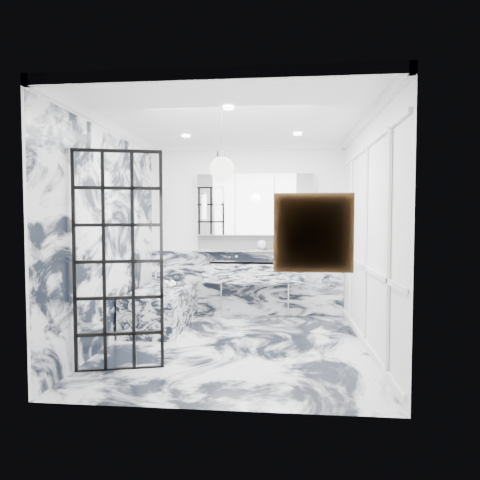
# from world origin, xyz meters

# --- Properties ---
(floor) EXTENTS (3.60, 3.60, 0.00)m
(floor) POSITION_xyz_m (0.00, 0.00, 0.00)
(floor) COLOR silver
(floor) RESTS_ON ground
(ceiling) EXTENTS (3.60, 3.60, 0.00)m
(ceiling) POSITION_xyz_m (0.00, 0.00, 2.80)
(ceiling) COLOR white
(ceiling) RESTS_ON wall_back
(wall_back) EXTENTS (3.60, 0.00, 3.60)m
(wall_back) POSITION_xyz_m (0.00, 1.80, 1.40)
(wall_back) COLOR white
(wall_back) RESTS_ON floor
(wall_front) EXTENTS (3.60, 0.00, 3.60)m
(wall_front) POSITION_xyz_m (0.00, -1.80, 1.40)
(wall_front) COLOR white
(wall_front) RESTS_ON floor
(wall_left) EXTENTS (0.00, 3.60, 3.60)m
(wall_left) POSITION_xyz_m (-1.60, 0.00, 1.40)
(wall_left) COLOR white
(wall_left) RESTS_ON floor
(wall_right) EXTENTS (0.00, 3.60, 3.60)m
(wall_right) POSITION_xyz_m (1.60, 0.00, 1.40)
(wall_right) COLOR white
(wall_right) RESTS_ON floor
(marble_clad_back) EXTENTS (3.18, 0.05, 1.05)m
(marble_clad_back) POSITION_xyz_m (0.00, 1.78, 0.53)
(marble_clad_back) COLOR silver
(marble_clad_back) RESTS_ON floor
(marble_clad_left) EXTENTS (0.02, 3.56, 2.68)m
(marble_clad_left) POSITION_xyz_m (-1.59, 0.00, 1.34)
(marble_clad_left) COLOR silver
(marble_clad_left) RESTS_ON floor
(panel_molding) EXTENTS (0.03, 3.40, 2.30)m
(panel_molding) POSITION_xyz_m (1.58, 0.00, 1.30)
(panel_molding) COLOR white
(panel_molding) RESTS_ON floor
(soap_bottle_a) EXTENTS (0.10, 0.10, 0.21)m
(soap_bottle_a) POSITION_xyz_m (0.54, 1.71, 1.19)
(soap_bottle_a) COLOR #8C5919
(soap_bottle_a) RESTS_ON ledge
(soap_bottle_b) EXTENTS (0.08, 0.08, 0.15)m
(soap_bottle_b) POSITION_xyz_m (0.67, 1.71, 1.17)
(soap_bottle_b) COLOR #4C4C51
(soap_bottle_b) RESTS_ON ledge
(soap_bottle_c) EXTENTS (0.15, 0.15, 0.16)m
(soap_bottle_c) POSITION_xyz_m (1.00, 1.71, 1.17)
(soap_bottle_c) COLOR silver
(soap_bottle_c) RESTS_ON ledge
(face_pot) EXTENTS (0.16, 0.16, 0.16)m
(face_pot) POSITION_xyz_m (0.26, 1.71, 1.17)
(face_pot) COLOR white
(face_pot) RESTS_ON ledge
(amber_bottle) EXTENTS (0.04, 0.04, 0.10)m
(amber_bottle) POSITION_xyz_m (0.43, 1.71, 1.14)
(amber_bottle) COLOR #8C5919
(amber_bottle) RESTS_ON ledge
(flower_vase) EXTENTS (0.09, 0.09, 0.12)m
(flower_vase) POSITION_xyz_m (-0.85, 0.15, 0.61)
(flower_vase) COLOR silver
(flower_vase) RESTS_ON bathtub
(crittall_door) EXTENTS (0.86, 0.26, 2.29)m
(crittall_door) POSITION_xyz_m (-1.11, -0.94, 1.14)
(crittall_door) COLOR black
(crittall_door) RESTS_ON floor
(artwork) EXTENTS (0.54, 0.05, 0.54)m
(artwork) POSITION_xyz_m (0.83, -1.76, 1.48)
(artwork) COLOR gold
(artwork) RESTS_ON wall_front
(pendant_light) EXTENTS (0.23, 0.23, 0.23)m
(pendant_light) POSITION_xyz_m (0.01, -1.18, 2.06)
(pendant_light) COLOR white
(pendant_light) RESTS_ON ceiling
(trough_sink) EXTENTS (1.60, 0.45, 0.30)m
(trough_sink) POSITION_xyz_m (0.15, 1.55, 0.73)
(trough_sink) COLOR silver
(trough_sink) RESTS_ON wall_back
(ledge) EXTENTS (1.90, 0.14, 0.04)m
(ledge) POSITION_xyz_m (0.15, 1.72, 1.07)
(ledge) COLOR silver
(ledge) RESTS_ON wall_back
(subway_tile) EXTENTS (1.90, 0.03, 0.23)m
(subway_tile) POSITION_xyz_m (0.15, 1.78, 1.21)
(subway_tile) COLOR white
(subway_tile) RESTS_ON wall_back
(mirror_cabinet) EXTENTS (1.90, 0.16, 1.00)m
(mirror_cabinet) POSITION_xyz_m (0.15, 1.73, 1.82)
(mirror_cabinet) COLOR white
(mirror_cabinet) RESTS_ON wall_back
(sconce_left) EXTENTS (0.07, 0.07, 0.40)m
(sconce_left) POSITION_xyz_m (-0.67, 1.63, 1.78)
(sconce_left) COLOR white
(sconce_left) RESTS_ON mirror_cabinet
(sconce_right) EXTENTS (0.07, 0.07, 0.40)m
(sconce_right) POSITION_xyz_m (0.97, 1.63, 1.78)
(sconce_right) COLOR white
(sconce_right) RESTS_ON mirror_cabinet
(bathtub) EXTENTS (0.75, 1.65, 0.55)m
(bathtub) POSITION_xyz_m (-1.18, 0.90, 0.28)
(bathtub) COLOR silver
(bathtub) RESTS_ON floor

